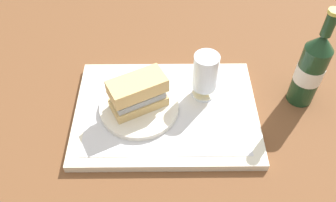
# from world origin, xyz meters

# --- Properties ---
(ground_plane) EXTENTS (3.00, 3.00, 0.00)m
(ground_plane) POSITION_xyz_m (0.00, 0.00, 0.00)
(ground_plane) COLOR brown
(tray) EXTENTS (0.44, 0.32, 0.02)m
(tray) POSITION_xyz_m (0.00, 0.00, 0.01)
(tray) COLOR beige
(tray) RESTS_ON ground_plane
(placemat) EXTENTS (0.38, 0.27, 0.00)m
(placemat) POSITION_xyz_m (0.00, 0.00, 0.02)
(placemat) COLOR silver
(placemat) RESTS_ON tray
(plate) EXTENTS (0.19, 0.19, 0.01)m
(plate) POSITION_xyz_m (-0.06, 0.00, 0.03)
(plate) COLOR silver
(plate) RESTS_ON placemat
(sandwich) EXTENTS (0.14, 0.12, 0.08)m
(sandwich) POSITION_xyz_m (-0.06, 0.01, 0.08)
(sandwich) COLOR tan
(sandwich) RESTS_ON plate
(beer_glass) EXTENTS (0.06, 0.06, 0.12)m
(beer_glass) POSITION_xyz_m (0.09, 0.05, 0.09)
(beer_glass) COLOR silver
(beer_glass) RESTS_ON placemat
(beer_bottle) EXTENTS (0.07, 0.07, 0.27)m
(beer_bottle) POSITION_xyz_m (0.34, 0.05, 0.10)
(beer_bottle) COLOR #19381E
(beer_bottle) RESTS_ON ground_plane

